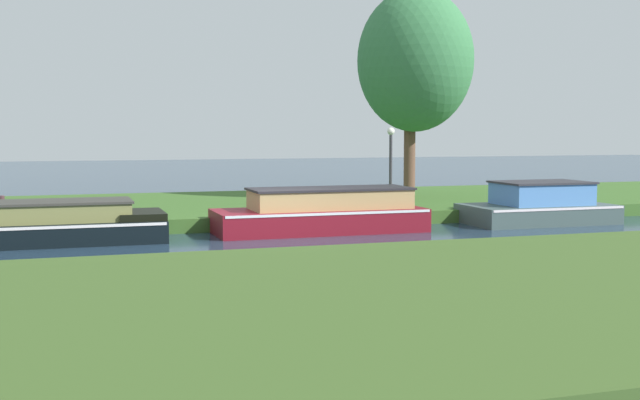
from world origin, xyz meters
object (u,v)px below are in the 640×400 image
object	(u,v)px
willow_tree_left	(415,61)
mooring_post_near	(333,199)
black_narrowboat	(60,224)
lamp_post	(391,156)
slate_cruiser	(539,206)
maroon_barge	(323,213)
mooring_post_far	(2,210)

from	to	relation	value
willow_tree_left	mooring_post_near	size ratio (longest dim) A/B	9.35
black_narrowboat	lamp_post	distance (m)	10.54
slate_cruiser	lamp_post	world-z (taller)	lamp_post
willow_tree_left	black_narrowboat	bearing A→B (deg)	-155.62
lamp_post	mooring_post_near	xyz separation A→B (m)	(-2.41, -1.35, -1.22)
black_narrowboat	slate_cruiser	size ratio (longest dim) A/B	1.18
maroon_barge	mooring_post_near	world-z (taller)	maroon_barge
mooring_post_far	slate_cruiser	bearing A→B (deg)	-4.27
maroon_barge	willow_tree_left	xyz separation A→B (m)	(5.36, 5.60, 4.80)
black_narrowboat	slate_cruiser	bearing A→B (deg)	0.00
maroon_barge	slate_cruiser	size ratio (longest dim) A/B	1.30
lamp_post	willow_tree_left	bearing A→B (deg)	54.11
willow_tree_left	lamp_post	world-z (taller)	willow_tree_left
maroon_barge	willow_tree_left	bearing A→B (deg)	46.27
slate_cruiser	mooring_post_far	xyz separation A→B (m)	(-15.43, 1.15, 0.25)
willow_tree_left	mooring_post_far	xyz separation A→B (m)	(-13.80, -4.45, -4.57)
maroon_barge	mooring_post_near	size ratio (longest dim) A/B	7.31
black_narrowboat	lamp_post	xyz separation A→B (m)	(10.12, 2.50, 1.56)
slate_cruiser	willow_tree_left	size ratio (longest dim) A/B	0.60
slate_cruiser	maroon_barge	bearing A→B (deg)	180.00
black_narrowboat	maroon_barge	bearing A→B (deg)	0.00
maroon_barge	black_narrowboat	xyz separation A→B (m)	(-7.01, -0.00, -0.08)
slate_cruiser	lamp_post	distance (m)	4.84
slate_cruiser	mooring_post_far	size ratio (longest dim) A/B	6.11
willow_tree_left	lamp_post	bearing A→B (deg)	-125.89
slate_cruiser	willow_tree_left	distance (m)	7.57
willow_tree_left	mooring_post_far	distance (m)	15.21
slate_cruiser	mooring_post_near	xyz separation A→B (m)	(-6.28, 1.15, 0.28)
mooring_post_near	slate_cruiser	bearing A→B (deg)	-10.39
slate_cruiser	black_narrowboat	bearing A→B (deg)	-180.00
slate_cruiser	mooring_post_far	distance (m)	15.47
slate_cruiser	willow_tree_left	world-z (taller)	willow_tree_left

